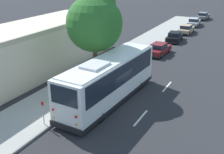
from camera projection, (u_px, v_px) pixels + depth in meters
The scene contains 15 objects.
ground_plane at pixel (114, 102), 21.37m from camera, with size 160.00×160.00×0.00m, color #28282B.
sidewalk_slab at pixel (69, 91), 23.13m from camera, with size 80.00×4.17×0.15m, color #A3A099.
curb_strip at pixel (91, 96), 22.21m from camera, with size 80.00×0.14×0.15m, color gray.
shuttle_bus at pixel (109, 78), 20.89m from camera, with size 10.75×3.00×3.56m.
parked_sedan_maroon at pixel (159, 49), 32.66m from camera, with size 4.34×1.89×1.33m.
parked_sedan_black at pixel (175, 37), 38.44m from camera, with size 4.24×1.95×1.29m.
parked_sedan_tan at pixel (186, 29), 42.97m from camera, with size 4.27×1.77×1.29m.
parked_sedan_silver at pixel (194, 22), 48.34m from camera, with size 4.61×1.98×1.31m.
parked_sedan_gray at pixel (203, 16), 54.03m from camera, with size 4.44×1.90×1.32m.
street_tree at pixel (95, 20), 22.70m from camera, with size 4.63×4.63×8.16m.
sign_post_near at pixel (43, 113), 17.84m from camera, with size 0.06×0.22×1.63m.
sign_post_far at pixel (61, 104), 19.42m from camera, with size 0.06×0.06×1.22m.
building_backdrop at pixel (22, 51), 26.70m from camera, with size 24.42×7.16×4.60m.
lane_stripe_mid at pixel (141, 118), 19.17m from camera, with size 2.40×0.14×0.01m, color silver.
lane_stripe_ahead at pixel (167, 87), 24.12m from camera, with size 2.40×0.14×0.01m, color silver.
Camera 1 is at (-17.04, -8.71, 9.70)m, focal length 45.00 mm.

